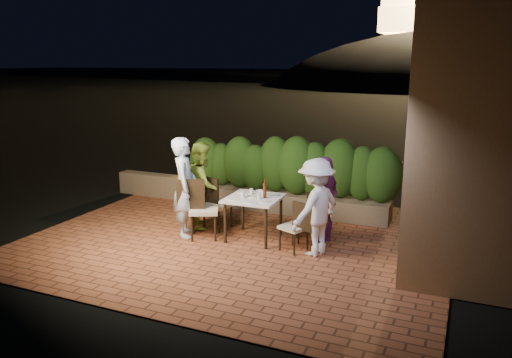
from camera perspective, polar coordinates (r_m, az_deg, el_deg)
The scene contains 31 objects.
ground at distance 8.41m, azimuth -3.26°, elevation -7.89°, with size 400.00×400.00×0.00m, color black.
terrace_floor at distance 8.85m, azimuth -1.80°, elevation -7.16°, with size 7.00×6.00×0.15m, color brown.
building_wall at distance 9.02m, azimuth 24.00°, elevation 8.87°, with size 1.60×5.00×5.00m, color olive.
window_pane at distance 8.59m, azimuth 18.48°, elevation 5.81°, with size 0.08×1.00×1.40m, color black.
window_frame at distance 8.60m, azimuth 18.41°, elevation 5.81°, with size 0.06×1.15×1.55m, color black.
planter at distance 10.28m, azimuth 3.47°, elevation -2.65°, with size 4.20×0.55×0.40m, color brown.
hedge at distance 10.10m, azimuth 3.53°, elevation 1.44°, with size 4.00×0.70×1.10m, color #1F4011, non-canonical shape.
parapet at distance 11.59m, azimuth -10.60°, elevation -0.76°, with size 2.20×0.30×0.50m, color brown.
hill at distance 67.39m, azimuth 22.06°, elevation 6.32°, with size 52.00×40.00×22.00m, color black.
dining_table at distance 8.65m, azimuth -0.26°, elevation -4.49°, with size 0.89×0.89×0.75m, color white, non-canonical shape.
plate_nw at distance 8.42m, azimuth -2.55°, elevation -2.30°, with size 0.20×0.20×0.01m, color white.
plate_sw at distance 8.85m, azimuth -1.42°, elevation -1.52°, with size 0.22×0.22×0.01m, color white.
plate_ne at distance 8.29m, azimuth 0.87°, elevation -2.54°, with size 0.22×0.22×0.01m, color white.
plate_se at distance 8.68m, azimuth 2.02°, elevation -1.82°, with size 0.22×0.22×0.01m, color white.
plate_centre at distance 8.58m, azimuth -0.33°, elevation -1.99°, with size 0.23×0.23×0.01m, color white.
plate_front at distance 8.24m, azimuth -0.51°, elevation -2.64°, with size 0.22×0.22×0.01m, color white.
glass_nw at distance 8.49m, azimuth -1.54°, elevation -1.79°, with size 0.07×0.07×0.12m, color silver.
glass_sw at distance 8.75m, azimuth -0.54°, elevation -1.40°, with size 0.06×0.06×0.10m, color silver.
glass_ne at distance 8.41m, azimuth 0.34°, elevation -1.98°, with size 0.06×0.06×0.11m, color silver.
glass_se at distance 8.64m, azimuth 0.78°, elevation -1.60°, with size 0.06×0.06×0.10m, color silver.
beer_bottle at distance 8.49m, azimuth 1.01°, elevation -1.07°, with size 0.06×0.06×0.33m, color #4F250D, non-canonical shape.
bowl at distance 8.84m, azimuth 0.37°, elevation -1.45°, with size 0.16×0.16×0.04m, color white.
chair_left_front at distance 8.71m, azimuth -5.98°, elevation -3.42°, with size 0.49×0.49×1.05m, color black, non-canonical shape.
chair_left_back at distance 9.18m, azimuth -4.42°, elevation -2.85°, with size 0.44×0.44×0.94m, color black, non-canonical shape.
chair_right_front at distance 8.14m, azimuth 4.34°, elevation -5.38°, with size 0.39×0.39×0.84m, color black, non-canonical shape.
chair_right_back at distance 8.59m, azimuth 5.91°, elevation -4.29°, with size 0.40×0.40×0.87m, color black, non-canonical shape.
diner_blue at distance 8.79m, azimuth -8.14°, elevation -0.93°, with size 0.64×0.42×1.76m, color silver.
diner_green at distance 9.27m, azimuth -6.08°, elevation -0.66°, with size 0.77×0.60×1.59m, color #9ABE3B.
diner_white at distance 7.91m, azimuth 6.86°, elevation -3.22°, with size 1.01×0.58×1.56m, color silver.
diner_purple at distance 8.46m, azimuth 7.92°, elevation -2.41°, with size 0.88×0.36×1.49m, color #742672.
parapet_lamp at distance 11.23m, azimuth -8.35°, elevation 0.55°, with size 0.10×0.10×0.14m, color orange.
Camera 1 is at (3.54, -7.00, 3.01)m, focal length 35.00 mm.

